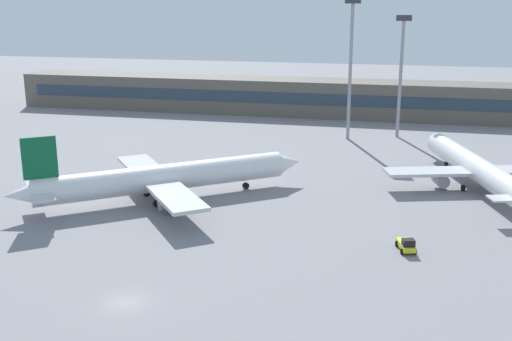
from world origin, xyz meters
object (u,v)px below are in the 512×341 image
(floodlight_tower_west, at_px, (351,60))
(airplane_near, at_px, (166,178))
(baggage_tug_yellow, at_px, (407,245))
(airplane_mid, at_px, (475,167))
(floodlight_tower_east, at_px, (401,68))

(floodlight_tower_west, bearing_deg, airplane_near, -114.75)
(baggage_tug_yellow, bearing_deg, airplane_mid, 70.95)
(airplane_near, bearing_deg, floodlight_tower_west, 65.25)
(airplane_mid, relative_size, floodlight_tower_west, 1.41)
(airplane_near, xyz_separation_m, floodlight_tower_west, (22.28, 48.33, 13.26))
(airplane_near, relative_size, floodlight_tower_west, 1.28)
(baggage_tug_yellow, bearing_deg, airplane_near, 160.94)
(baggage_tug_yellow, relative_size, floodlight_tower_east, 0.15)
(baggage_tug_yellow, bearing_deg, floodlight_tower_west, 101.71)
(airplane_near, xyz_separation_m, floodlight_tower_east, (32.51, 52.93, 11.45))
(airplane_mid, height_order, floodlight_tower_west, floodlight_tower_west)
(airplane_near, distance_m, floodlight_tower_east, 63.17)
(baggage_tug_yellow, height_order, floodlight_tower_east, floodlight_tower_east)
(baggage_tug_yellow, distance_m, floodlight_tower_east, 66.50)
(floodlight_tower_west, distance_m, floodlight_tower_east, 11.36)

